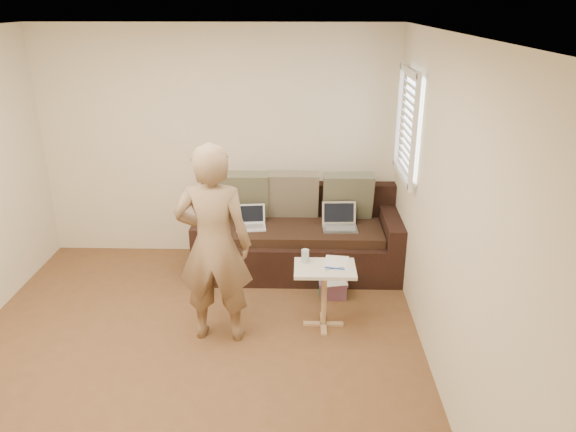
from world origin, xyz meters
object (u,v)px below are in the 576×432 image
Objects in this scene: laptop_silver at (340,229)px; laptop_white at (251,228)px; sofa at (298,234)px; drinking_glass at (305,256)px; side_table at (324,296)px; person at (214,245)px; striped_box at (333,286)px.

laptop_silver is 1.16× the size of laptop_white.
sofa is 18.33× the size of drinking_glass.
drinking_glass reaches higher than laptop_silver.
laptop_white reaches higher than side_table.
person reaches higher than laptop_white.
side_table is at bearing -77.84° from sofa.
striped_box is at bearing -141.92° from person.
laptop_white is 1.09m from striped_box.
laptop_white is (-0.96, 0.01, 0.00)m from laptop_silver.
drinking_glass is at bearing -114.29° from laptop_silver.
striped_box is (0.87, -0.49, -0.43)m from laptop_white.
person reaches higher than striped_box.
laptop_silver is at bearing -7.62° from laptop_white.
side_table is (0.25, -1.15, -0.12)m from sofa.
laptop_silver is 1.27× the size of striped_box.
person is at bearing -159.88° from drinking_glass.
laptop_white is at bearing 176.69° from laptop_silver.
laptop_silver is 0.61× the size of side_table.
drinking_glass is at bearing -121.49° from striped_box.
side_table is 0.62m from striped_box.
person reaches higher than side_table.
laptop_silver is 0.65m from striped_box.
person reaches higher than sofa.
drinking_glass is at bearing -65.96° from laptop_white.
laptop_white is at bearing 150.48° from striped_box.
drinking_glass is 0.41× the size of striped_box.
drinking_glass reaches higher than laptop_white.
laptop_white is 1.32m from side_table.
person is at bearing -168.80° from side_table.
laptop_silver reaches higher than striped_box.
striped_box is (0.12, 0.57, -0.21)m from side_table.
drinking_glass is (0.58, -0.97, 0.14)m from laptop_white.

